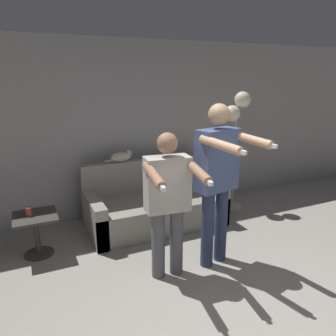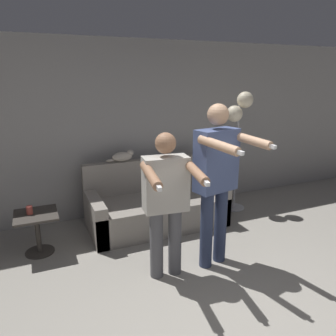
% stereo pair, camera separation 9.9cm
% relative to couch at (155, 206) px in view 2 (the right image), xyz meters
% --- Properties ---
extents(wall_back, '(10.00, 0.05, 2.60)m').
position_rel_couch_xyz_m(wall_back, '(-0.07, 0.63, 1.03)').
color(wall_back, gray).
rests_on(wall_back, ground_plane).
extents(couch, '(1.91, 0.92, 0.89)m').
position_rel_couch_xyz_m(couch, '(0.00, 0.00, 0.00)').
color(couch, gray).
rests_on(couch, ground_plane).
extents(person_left, '(0.57, 0.71, 1.55)m').
position_rel_couch_xyz_m(person_left, '(-0.35, -1.25, 0.62)').
color(person_left, '#56565B').
rests_on(person_left, ground_plane).
extents(person_right, '(0.63, 0.76, 1.81)m').
position_rel_couch_xyz_m(person_right, '(0.23, -1.25, 0.79)').
color(person_right, '#2D3856').
rests_on(person_right, ground_plane).
extents(cat, '(0.41, 0.13, 0.16)m').
position_rel_couch_xyz_m(cat, '(-0.36, 0.34, 0.69)').
color(cat, '#B7AD9E').
rests_on(cat, couch).
extents(floor_lamp, '(0.43, 0.34, 1.86)m').
position_rel_couch_xyz_m(floor_lamp, '(1.39, 0.05, 1.21)').
color(floor_lamp, '#B2B2B7').
rests_on(floor_lamp, ground_plane).
extents(side_table, '(0.49, 0.49, 0.51)m').
position_rel_couch_xyz_m(side_table, '(-1.59, -0.21, 0.09)').
color(side_table, '#38332D').
rests_on(side_table, ground_plane).
extents(cup, '(0.07, 0.07, 0.10)m').
position_rel_couch_xyz_m(cup, '(-1.66, -0.19, 0.28)').
color(cup, '#B7473D').
rests_on(cup, side_table).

